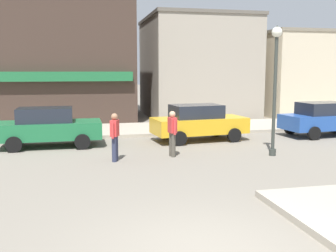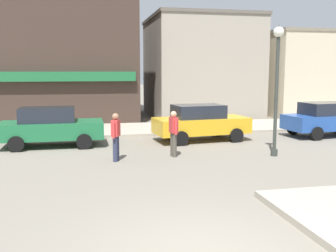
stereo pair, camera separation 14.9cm
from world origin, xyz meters
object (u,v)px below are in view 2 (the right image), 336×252
at_px(parked_car_third, 327,119).
at_px(pedestrian_crossing_far, 174,132).
at_px(parked_car_second, 201,122).
at_px(lamp_post, 277,72).
at_px(pedestrian_crossing_near, 116,135).
at_px(parked_car_nearest, 51,126).

xyz_separation_m(parked_car_third, pedestrian_crossing_far, (-7.89, -2.82, 0.06)).
bearing_deg(pedestrian_crossing_far, parked_car_second, 57.33).
relative_size(lamp_post, parked_car_third, 1.10).
height_order(lamp_post, parked_car_third, lamp_post).
bearing_deg(lamp_post, pedestrian_crossing_near, 176.58).
relative_size(parked_car_third, pedestrian_crossing_far, 2.58).
height_order(parked_car_third, pedestrian_crossing_near, pedestrian_crossing_near).
height_order(parked_car_second, pedestrian_crossing_near, pedestrian_crossing_near).
bearing_deg(lamp_post, parked_car_third, 38.31).
bearing_deg(pedestrian_crossing_far, pedestrian_crossing_near, -171.64).
bearing_deg(parked_car_second, pedestrian_crossing_near, -140.77).
bearing_deg(pedestrian_crossing_far, parked_car_nearest, 147.20).
relative_size(lamp_post, parked_car_nearest, 1.13).
xyz_separation_m(lamp_post, parked_car_nearest, (-7.89, 3.44, -2.15)).
height_order(parked_car_third, pedestrian_crossing_far, pedestrian_crossing_far).
bearing_deg(parked_car_second, parked_car_nearest, -179.61).
bearing_deg(parked_car_third, lamp_post, -141.69).
height_order(parked_car_second, parked_car_third, same).
bearing_deg(parked_car_nearest, lamp_post, -23.58).
bearing_deg(parked_car_nearest, pedestrian_crossing_far, -32.80).
distance_m(lamp_post, parked_car_second, 4.43).
height_order(parked_car_nearest, parked_car_third, same).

